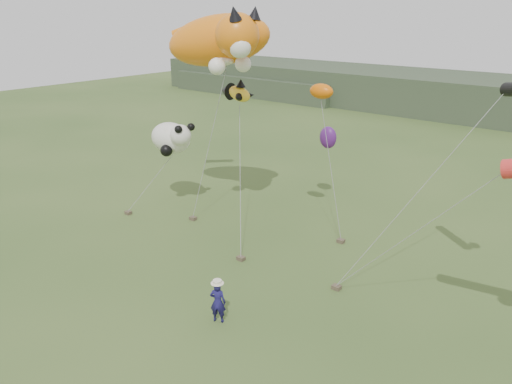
% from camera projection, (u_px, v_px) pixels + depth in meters
% --- Properties ---
extents(ground, '(120.00, 120.00, 0.00)m').
position_uv_depth(ground, '(188.00, 303.00, 19.43)').
color(ground, '#385123').
rests_on(ground, ground).
extents(headland, '(90.00, 13.00, 4.00)m').
position_uv_depth(headland, '(475.00, 98.00, 53.03)').
color(headland, '#2D3D28').
rests_on(headland, ground).
extents(festival_attendant, '(0.70, 0.61, 1.62)m').
position_uv_depth(festival_attendant, '(218.00, 302.00, 18.04)').
color(festival_attendant, '#1A1552').
rests_on(festival_attendant, ground).
extents(sandbag_anchors, '(13.47, 4.77, 0.18)m').
position_uv_depth(sandbag_anchors, '(241.00, 240.00, 24.50)').
color(sandbag_anchors, brown).
rests_on(sandbag_anchors, ground).
extents(cat_kite, '(7.38, 4.57, 3.38)m').
position_uv_depth(cat_kite, '(222.00, 40.00, 24.81)').
color(cat_kite, orange).
rests_on(cat_kite, ground).
extents(fish_kite, '(2.42, 1.61, 1.28)m').
position_uv_depth(fish_kite, '(235.00, 92.00, 26.58)').
color(fish_kite, yellow).
rests_on(fish_kite, ground).
extents(panda_kite, '(3.06, 1.98, 1.90)m').
position_uv_depth(panda_kite, '(172.00, 138.00, 27.79)').
color(panda_kite, white).
rests_on(panda_kite, ground).
extents(misc_kites, '(2.79, 4.27, 4.17)m').
position_uv_depth(misc_kites, '(326.00, 120.00, 26.30)').
color(misc_kites, '#E56107').
rests_on(misc_kites, ground).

